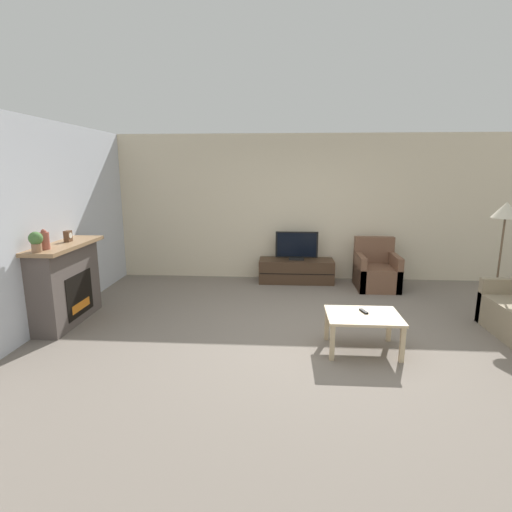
{
  "coord_description": "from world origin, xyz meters",
  "views": [
    {
      "loc": [
        -0.37,
        -4.73,
        2.05
      ],
      "look_at": [
        -0.73,
        0.81,
        0.85
      ],
      "focal_mm": 28.0,
      "sensor_mm": 36.0,
      "label": 1
    }
  ],
  "objects_px": {
    "floor_lamp": "(505,217)",
    "armchair": "(376,272)",
    "tv": "(297,247)",
    "potted_plant": "(36,241)",
    "mantel_clock": "(68,236)",
    "mantel_vase_left": "(44,240)",
    "coffee_table": "(363,320)",
    "tv_stand": "(296,271)",
    "fireplace": "(66,283)",
    "remote": "(364,311)"
  },
  "relations": [
    {
      "from": "mantel_vase_left",
      "to": "remote",
      "type": "relative_size",
      "value": 1.62
    },
    {
      "from": "mantel_clock",
      "to": "coffee_table",
      "type": "xyz_separation_m",
      "value": [
        3.83,
        -0.77,
        -0.8
      ]
    },
    {
      "from": "mantel_vase_left",
      "to": "potted_plant",
      "type": "xyz_separation_m",
      "value": [
        -0.0,
        -0.17,
        0.02
      ]
    },
    {
      "from": "fireplace",
      "to": "armchair",
      "type": "xyz_separation_m",
      "value": [
        4.57,
        1.93,
        -0.27
      ]
    },
    {
      "from": "tv",
      "to": "coffee_table",
      "type": "distance_m",
      "value": 2.94
    },
    {
      "from": "fireplace",
      "to": "coffee_table",
      "type": "bearing_deg",
      "value": -9.4
    },
    {
      "from": "mantel_vase_left",
      "to": "mantel_clock",
      "type": "xyz_separation_m",
      "value": [
        0.0,
        0.54,
        -0.04
      ]
    },
    {
      "from": "mantel_vase_left",
      "to": "tv_stand",
      "type": "relative_size",
      "value": 0.18
    },
    {
      "from": "fireplace",
      "to": "armchair",
      "type": "height_order",
      "value": "fireplace"
    },
    {
      "from": "mantel_vase_left",
      "to": "remote",
      "type": "distance_m",
      "value": 3.93
    },
    {
      "from": "tv_stand",
      "to": "tv",
      "type": "distance_m",
      "value": 0.46
    },
    {
      "from": "mantel_clock",
      "to": "tv_stand",
      "type": "bearing_deg",
      "value": 33.38
    },
    {
      "from": "remote",
      "to": "floor_lamp",
      "type": "bearing_deg",
      "value": 12.98
    },
    {
      "from": "coffee_table",
      "to": "potted_plant",
      "type": "bearing_deg",
      "value": 179.03
    },
    {
      "from": "fireplace",
      "to": "floor_lamp",
      "type": "relative_size",
      "value": 0.83
    },
    {
      "from": "mantel_vase_left",
      "to": "potted_plant",
      "type": "relative_size",
      "value": 1.02
    },
    {
      "from": "armchair",
      "to": "floor_lamp",
      "type": "xyz_separation_m",
      "value": [
        1.4,
        -1.25,
        1.14
      ]
    },
    {
      "from": "fireplace",
      "to": "mantel_clock",
      "type": "bearing_deg",
      "value": 82.57
    },
    {
      "from": "potted_plant",
      "to": "coffee_table",
      "type": "relative_size",
      "value": 0.29
    },
    {
      "from": "armchair",
      "to": "remote",
      "type": "distance_m",
      "value": 2.59
    },
    {
      "from": "tv_stand",
      "to": "armchair",
      "type": "distance_m",
      "value": 1.43
    },
    {
      "from": "potted_plant",
      "to": "coffee_table",
      "type": "xyz_separation_m",
      "value": [
        3.83,
        -0.06,
        -0.86
      ]
    },
    {
      "from": "armchair",
      "to": "floor_lamp",
      "type": "height_order",
      "value": "floor_lamp"
    },
    {
      "from": "remote",
      "to": "potted_plant",
      "type": "bearing_deg",
      "value": 163.01
    },
    {
      "from": "remote",
      "to": "floor_lamp",
      "type": "relative_size",
      "value": 0.1
    },
    {
      "from": "mantel_vase_left",
      "to": "armchair",
      "type": "distance_m",
      "value": 5.2
    },
    {
      "from": "fireplace",
      "to": "mantel_vase_left",
      "type": "bearing_deg",
      "value": -87.62
    },
    {
      "from": "mantel_clock",
      "to": "armchair",
      "type": "bearing_deg",
      "value": 21.5
    },
    {
      "from": "potted_plant",
      "to": "tv",
      "type": "xyz_separation_m",
      "value": [
        3.16,
        2.79,
        -0.57
      ]
    },
    {
      "from": "mantel_clock",
      "to": "tv_stand",
      "type": "height_order",
      "value": "mantel_clock"
    },
    {
      "from": "tv",
      "to": "remote",
      "type": "height_order",
      "value": "tv"
    },
    {
      "from": "mantel_clock",
      "to": "armchair",
      "type": "xyz_separation_m",
      "value": [
        4.56,
        1.79,
        -0.89
      ]
    },
    {
      "from": "mantel_clock",
      "to": "coffee_table",
      "type": "distance_m",
      "value": 3.98
    },
    {
      "from": "tv_stand",
      "to": "floor_lamp",
      "type": "height_order",
      "value": "floor_lamp"
    },
    {
      "from": "potted_plant",
      "to": "remote",
      "type": "distance_m",
      "value": 3.93
    },
    {
      "from": "mantel_clock",
      "to": "tv",
      "type": "height_order",
      "value": "mantel_clock"
    },
    {
      "from": "tv_stand",
      "to": "remote",
      "type": "relative_size",
      "value": 8.82
    },
    {
      "from": "mantel_vase_left",
      "to": "floor_lamp",
      "type": "bearing_deg",
      "value": 10.26
    },
    {
      "from": "mantel_clock",
      "to": "mantel_vase_left",
      "type": "bearing_deg",
      "value": -90.08
    },
    {
      "from": "tv",
      "to": "potted_plant",
      "type": "bearing_deg",
      "value": -138.61
    },
    {
      "from": "potted_plant",
      "to": "coffee_table",
      "type": "height_order",
      "value": "potted_plant"
    },
    {
      "from": "fireplace",
      "to": "floor_lamp",
      "type": "xyz_separation_m",
      "value": [
        5.97,
        0.67,
        0.86
      ]
    },
    {
      "from": "fireplace",
      "to": "floor_lamp",
      "type": "height_order",
      "value": "floor_lamp"
    },
    {
      "from": "mantel_vase_left",
      "to": "mantel_clock",
      "type": "bearing_deg",
      "value": 89.92
    },
    {
      "from": "mantel_clock",
      "to": "tv",
      "type": "relative_size",
      "value": 0.19
    },
    {
      "from": "tv_stand",
      "to": "floor_lamp",
      "type": "bearing_deg",
      "value": -28.93
    },
    {
      "from": "fireplace",
      "to": "tv",
      "type": "distance_m",
      "value": 3.88
    },
    {
      "from": "fireplace",
      "to": "armchair",
      "type": "relative_size",
      "value": 1.54
    },
    {
      "from": "mantel_clock",
      "to": "coffee_table",
      "type": "height_order",
      "value": "mantel_clock"
    },
    {
      "from": "floor_lamp",
      "to": "armchair",
      "type": "bearing_deg",
      "value": 138.08
    }
  ]
}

